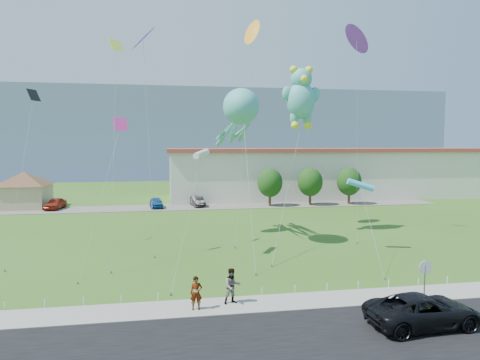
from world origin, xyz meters
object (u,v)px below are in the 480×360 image
suv (423,310)px  parked_car_black (197,201)px  stop_sign (425,271)px  parked_car_red (55,204)px  pedestrian_left (196,293)px  parked_car_blue (156,202)px  octopus_kite (239,116)px  warehouse (347,172)px  teddy_bear_kite (301,96)px  pedestrian_right (232,286)px  pavilion (25,186)px

suv → parked_car_black: 43.15m
stop_sign → parked_car_red: bearing=125.9°
suv → parked_car_black: (-7.97, 42.41, -0.08)m
pedestrian_left → parked_car_blue: (-3.05, 38.13, -0.22)m
parked_car_black → parked_car_red: bearing=169.7°
pedestrian_left → octopus_kite: bearing=75.1°
warehouse → parked_car_black: (-26.26, -8.49, -3.37)m
parked_car_blue → stop_sign: bearing=-74.8°
warehouse → pedestrian_left: 55.36m
stop_sign → parked_car_blue: bearing=111.6°
parked_car_blue → teddy_bear_kite: teddy_bear_kite is taller
pedestrian_right → teddy_bear_kite: 23.73m
parked_car_red → octopus_kite: (21.39, -23.60, 10.46)m
pedestrian_right → parked_car_black: pedestrian_right is taller
warehouse → parked_car_black: 27.81m
pedestrian_right → parked_car_red: pedestrian_right is taller
octopus_kite → teddy_bear_kite: (6.66, 3.00, 2.25)m
stop_sign → teddy_bear_kite: 22.75m
parked_car_red → teddy_bear_kite: (28.05, -20.60, 12.71)m
stop_sign → parked_car_blue: 42.23m
pedestrian_left → octopus_kite: octopus_kite is taller
pedestrian_left → pedestrian_right: pedestrian_right is taller
parked_car_blue → parked_car_black: (5.75, 0.45, -0.01)m
pedestrian_left → parked_car_black: pedestrian_left is taller
warehouse → octopus_kite: octopus_kite is taller
pedestrian_right → parked_car_black: bearing=78.6°
pedestrian_left → parked_car_blue: pedestrian_left is taller
suv → pavilion: bearing=31.8°
parked_car_red → teddy_bear_kite: teddy_bear_kite is taller
pavilion → stop_sign: (33.50, -42.21, -1.15)m
pavilion → pedestrian_left: pavilion is taller
parked_car_black → pedestrian_right: bearing=-100.2°
suv → pedestrian_right: pedestrian_right is taller
parked_car_black → octopus_kite: (2.12, -23.21, 10.53)m
warehouse → pedestrian_right: 53.87m
pavilion → parked_car_blue: 18.36m
warehouse → stop_sign: bearing=-108.9°
suv → octopus_kite: size_ratio=0.35×
pedestrian_right → pedestrian_left: bearing=-175.4°
suv → pedestrian_right: bearing=59.8°
parked_car_red → parked_car_blue: 13.54m
octopus_kite → pedestrian_right: bearing=-100.7°
parked_car_blue → parked_car_black: bearing=-1.9°
stop_sign → parked_car_black: size_ratio=0.59×
octopus_kite → suv: bearing=-73.1°
parked_car_red → parked_car_black: bearing=7.4°
warehouse → pedestrian_left: bearing=-121.6°
warehouse → octopus_kite: bearing=-127.3°
stop_sign → parked_car_blue: size_ratio=0.60×
pavilion → warehouse: (50.00, 6.00, 1.10)m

